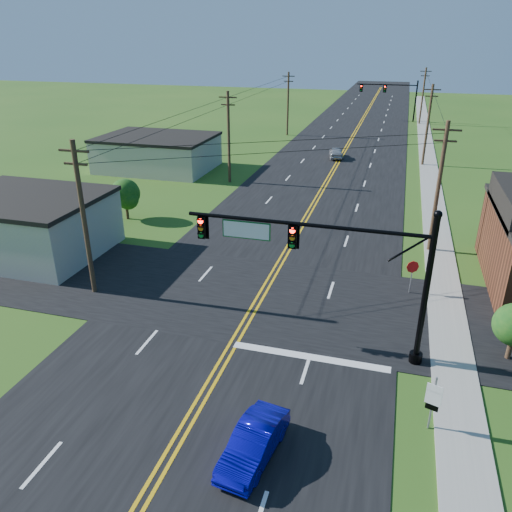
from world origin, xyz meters
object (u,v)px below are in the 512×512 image
(signal_mast_far, at_px, (390,94))
(route_sign, at_px, (433,400))
(blue_car, at_px, (254,444))
(signal_mast_main, at_px, (326,259))
(stop_sign, at_px, (412,270))

(signal_mast_far, relative_size, route_sign, 4.55)
(blue_car, bearing_deg, signal_mast_main, 89.59)
(blue_car, bearing_deg, stop_sign, 78.32)
(signal_mast_far, distance_m, blue_car, 79.67)
(signal_mast_far, distance_m, route_sign, 76.53)
(blue_car, distance_m, stop_sign, 15.50)
(blue_car, relative_size, route_sign, 1.60)
(stop_sign, bearing_deg, route_sign, -108.02)
(signal_mast_main, distance_m, blue_car, 8.70)
(signal_mast_main, height_order, route_sign, signal_mast_main)
(signal_mast_main, xyz_separation_m, blue_car, (-1.20, -7.57, -4.11))
(signal_mast_main, height_order, blue_car, signal_mast_main)
(signal_mast_far, xyz_separation_m, stop_sign, (4.06, -65.05, -3.03))
(signal_mast_main, xyz_separation_m, route_sign, (4.93, -4.31, -3.34))
(signal_mast_main, relative_size, signal_mast_far, 1.03)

